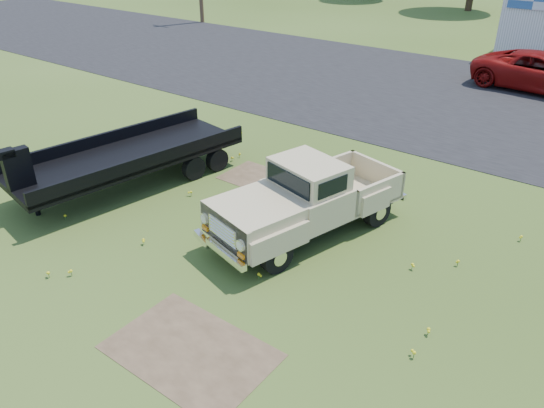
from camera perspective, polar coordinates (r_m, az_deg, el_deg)
The scene contains 7 objects.
ground at distance 12.71m, azimuth -4.04°, elevation -5.10°, with size 140.00×140.00×0.00m, color #364D18.
asphalt_lot at distance 24.96m, azimuth 19.37°, elevation 10.64°, with size 90.00×14.00×0.02m, color black.
dirt_patch_a at distance 10.22m, azimuth -8.76°, elevation -15.39°, with size 3.00×2.00×0.01m, color #4E3C29.
dirt_patch_b at distance 16.16m, azimuth -1.36°, elevation 2.79°, with size 2.20×1.60×0.01m, color #4E3C29.
vintage_pickup_truck at distance 12.97m, azimuth 3.89°, elevation 0.64°, with size 2.09×5.36×1.95m, color tan, non-canonical shape.
flatbed_trailer at distance 16.01m, azimuth -15.37°, elevation 5.41°, with size 2.45×7.36×2.01m, color black, non-canonical shape.
red_pickup at distance 27.41m, azimuth 27.08°, elevation 12.48°, with size 2.75×5.96×1.66m, color maroon.
Camera 1 is at (7.06, -7.88, 7.04)m, focal length 35.00 mm.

